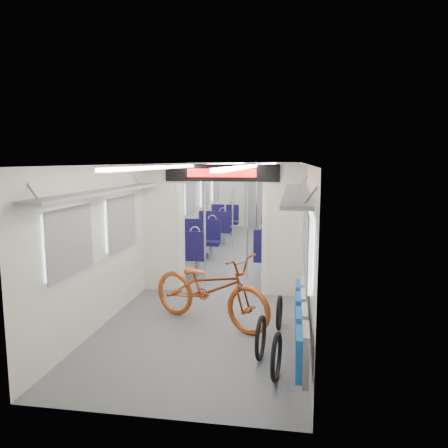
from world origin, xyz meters
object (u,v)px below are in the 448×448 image
(seat_bay_far_left, at_px, (220,222))
(seat_bay_far_right, at_px, (283,222))
(bike_hoop_a, at_px, (276,359))
(bike_hoop_c, at_px, (279,314))
(stanchion_far_right, at_px, (256,206))
(stanchion_near_right, at_px, (247,223))
(stanchion_far_left, at_px, (233,206))
(bicycle, at_px, (210,288))
(seat_bay_near_left, at_px, (194,243))
(flip_bench, at_px, (301,322))
(stanchion_near_left, at_px, (205,225))
(bike_hoop_b, at_px, (261,340))
(seat_bay_near_right, at_px, (279,243))

(seat_bay_far_left, distance_m, seat_bay_far_right, 1.87)
(bike_hoop_a, distance_m, bike_hoop_c, 1.46)
(stanchion_far_right, bearing_deg, bike_hoop_a, -83.32)
(bike_hoop_a, distance_m, stanchion_near_right, 4.14)
(bike_hoop_c, relative_size, stanchion_far_left, 0.21)
(bicycle, distance_m, stanchion_near_right, 2.55)
(bicycle, distance_m, stanchion_far_left, 5.69)
(bike_hoop_c, bearing_deg, seat_bay_far_left, 106.22)
(seat_bay_far_right, height_order, stanchion_far_left, stanchion_far_left)
(seat_bay_near_left, height_order, stanchion_near_right, stanchion_near_right)
(bicycle, xyz_separation_m, seat_bay_far_left, (-1.01, 6.86, -0.00))
(bicycle, height_order, bike_hoop_a, bicycle)
(stanchion_far_left, height_order, stanchion_far_right, same)
(stanchion_far_right, bearing_deg, seat_bay_far_left, 135.43)
(flip_bench, distance_m, stanchion_far_right, 7.06)
(bike_hoop_a, distance_m, seat_bay_far_left, 8.62)
(seat_bay_near_left, distance_m, stanchion_near_right, 1.69)
(flip_bench, relative_size, stanchion_near_left, 0.91)
(bicycle, bearing_deg, stanchion_near_right, 19.86)
(stanchion_near_left, bearing_deg, bike_hoop_b, -66.78)
(bike_hoop_a, relative_size, seat_bay_near_left, 0.28)
(seat_bay_near_right, height_order, stanchion_far_left, stanchion_far_left)
(bike_hoop_a, height_order, seat_bay_far_right, seat_bay_far_right)
(bicycle, xyz_separation_m, stanchion_far_left, (-0.46, 5.64, 0.62))
(stanchion_near_left, relative_size, stanchion_far_right, 1.00)
(seat_bay_near_left, relative_size, seat_bay_far_left, 0.98)
(bike_hoop_c, distance_m, stanchion_near_left, 2.68)
(seat_bay_near_left, bearing_deg, seat_bay_far_left, 90.00)
(bike_hoop_b, relative_size, stanchion_near_right, 0.23)
(bike_hoop_c, distance_m, stanchion_far_right, 5.88)
(bicycle, xyz_separation_m, stanchion_near_left, (-0.48, 1.97, 0.62))
(seat_bay_far_left, bearing_deg, flip_bench, -74.26)
(stanchion_near_right, bearing_deg, bike_hoop_b, -81.18)
(seat_bay_near_left, bearing_deg, bicycle, -73.32)
(stanchion_near_left, xyz_separation_m, stanchion_near_right, (0.75, 0.48, 0.00))
(seat_bay_far_right, distance_m, stanchion_near_right, 4.55)
(flip_bench, bearing_deg, seat_bay_far_right, 92.93)
(seat_bay_near_left, xyz_separation_m, seat_bay_far_left, (-0.00, 3.49, 0.00))
(bike_hoop_a, height_order, stanchion_near_right, stanchion_near_right)
(seat_bay_near_left, height_order, stanchion_far_left, stanchion_far_left)
(bike_hoop_b, xyz_separation_m, stanchion_far_right, (-0.64, 6.72, 0.91))
(seat_bay_near_right, relative_size, stanchion_near_left, 0.93)
(bike_hoop_c, distance_m, stanchion_far_left, 5.95)
(bike_hoop_b, bearing_deg, seat_bay_near_right, 89.41)
(bike_hoop_a, bearing_deg, seat_bay_near_right, 91.81)
(bike_hoop_b, bearing_deg, seat_bay_far_left, 103.00)
(bicycle, xyz_separation_m, bike_hoop_b, (0.81, -1.03, -0.29))
(stanchion_near_right, bearing_deg, seat_bay_near_left, 144.72)
(bike_hoop_a, height_order, seat_bay_near_left, seat_bay_near_left)
(seat_bay_far_right, bearing_deg, seat_bay_near_right, -90.00)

